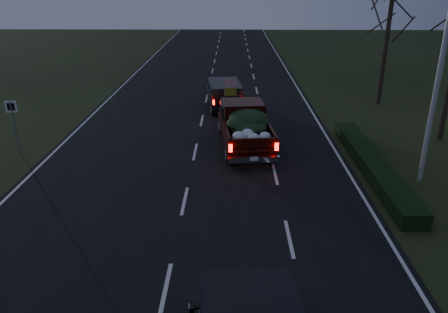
# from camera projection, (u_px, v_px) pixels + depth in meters

# --- Properties ---
(ground) EXTENTS (120.00, 120.00, 0.00)m
(ground) POSITION_uv_depth(u_px,v_px,m) (185.00, 201.00, 16.27)
(ground) COLOR black
(ground) RESTS_ON ground
(road_asphalt) EXTENTS (14.00, 120.00, 0.02)m
(road_asphalt) POSITION_uv_depth(u_px,v_px,m) (185.00, 201.00, 16.27)
(road_asphalt) COLOR black
(road_asphalt) RESTS_ON ground
(hedge_row) EXTENTS (1.00, 10.00, 0.60)m
(hedge_row) POSITION_uv_depth(u_px,v_px,m) (372.00, 164.00, 18.81)
(hedge_row) COLOR black
(hedge_row) RESTS_ON ground
(light_pole) EXTENTS (0.50, 0.90, 9.16)m
(light_pole) POSITION_uv_depth(u_px,v_px,m) (445.00, 44.00, 15.91)
(light_pole) COLOR silver
(light_pole) RESTS_ON ground
(route_sign) EXTENTS (0.55, 0.08, 2.50)m
(route_sign) POSITION_uv_depth(u_px,v_px,m) (13.00, 118.00, 20.42)
(route_sign) COLOR gray
(route_sign) RESTS_ON ground
(bare_tree_far) EXTENTS (3.60, 3.60, 7.00)m
(bare_tree_far) POSITION_uv_depth(u_px,v_px,m) (389.00, 22.00, 27.09)
(bare_tree_far) COLOR black
(bare_tree_far) RESTS_ON ground
(pickup_truck) EXTENTS (2.76, 5.92, 3.00)m
(pickup_truck) POSITION_uv_depth(u_px,v_px,m) (245.00, 124.00, 21.28)
(pickup_truck) COLOR black
(pickup_truck) RESTS_ON ground
(lead_suv) EXTENTS (2.53, 4.96, 1.37)m
(lead_suv) POSITION_uv_depth(u_px,v_px,m) (225.00, 92.00, 27.66)
(lead_suv) COLOR black
(lead_suv) RESTS_ON ground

